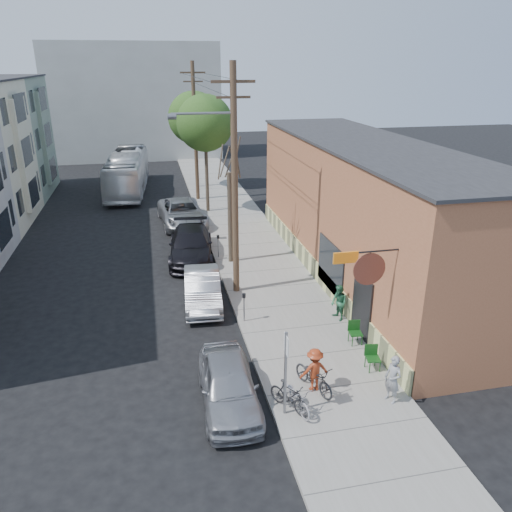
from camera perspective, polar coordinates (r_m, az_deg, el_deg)
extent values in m
plane|color=black|center=(19.65, -7.33, -9.79)|extent=(120.00, 120.00, 0.00)
cube|color=gray|center=(30.04, -1.22, 1.87)|extent=(4.50, 58.00, 0.15)
cube|color=#9E5C3A|center=(24.99, 12.22, 4.97)|extent=(5.00, 20.00, 6.50)
cube|color=#2B2B2D|center=(24.29, 12.84, 12.45)|extent=(5.20, 20.20, 0.12)
cube|color=#CFD484|center=(24.99, 6.45, -1.25)|extent=(0.10, 20.00, 1.10)
cube|color=black|center=(19.62, 12.02, -5.81)|extent=(0.10, 1.60, 2.60)
cube|color=black|center=(22.42, 8.53, -1.17)|extent=(0.08, 3.00, 2.20)
cylinder|color=brown|center=(16.37, 12.82, -1.48)|extent=(1.10, 0.06, 1.10)
cube|color=orange|center=(19.37, 10.22, -0.18)|extent=(1.00, 0.08, 0.45)
cube|color=beige|center=(36.18, -25.49, 10.44)|extent=(1.10, 3.20, 7.00)
cube|color=gray|center=(44.53, -26.87, 11.92)|extent=(6.00, 8.00, 9.00)
cube|color=gray|center=(43.93, -23.34, 12.37)|extent=(1.10, 3.20, 7.00)
cube|color=#B3B4AE|center=(58.96, -13.63, 16.83)|extent=(18.00, 8.00, 12.00)
cube|color=slate|center=(15.06, 3.38, -13.32)|extent=(0.07, 0.07, 2.80)
cube|color=silver|center=(14.51, 3.47, -10.07)|extent=(0.02, 0.45, 0.60)
cylinder|color=slate|center=(20.42, -1.36, -6.07)|extent=(0.06, 0.06, 1.10)
cylinder|color=black|center=(20.15, -1.38, -4.55)|extent=(0.14, 0.14, 0.18)
cylinder|color=slate|center=(27.12, -4.33, 1.02)|extent=(0.06, 0.06, 1.10)
cylinder|color=black|center=(26.91, -4.36, 2.22)|extent=(0.14, 0.14, 0.18)
cylinder|color=#503A28|center=(21.65, -2.44, 8.12)|extent=(0.28, 0.28, 10.00)
cube|color=#503A28|center=(21.08, -2.63, 19.30)|extent=(1.80, 0.12, 0.12)
cube|color=#503A28|center=(21.11, -2.60, 17.67)|extent=(1.40, 0.10, 0.10)
cylinder|color=slate|center=(20.90, -9.59, 15.45)|extent=(0.35, 0.24, 0.24)
cylinder|color=#503A28|center=(38.24, -6.96, 13.79)|extent=(0.28, 0.28, 10.00)
cube|color=#503A28|center=(37.93, -7.26, 20.09)|extent=(1.80, 0.12, 0.12)
cube|color=#503A28|center=(37.94, -7.21, 19.18)|extent=(1.40, 0.10, 0.10)
cylinder|color=#44392C|center=(25.88, -2.99, 4.34)|extent=(0.24, 0.24, 4.77)
cylinder|color=#44392C|center=(35.24, -5.66, 9.67)|extent=(0.24, 0.24, 5.73)
sphere|color=#32581E|center=(34.73, -5.86, 14.88)|extent=(3.80, 3.80, 3.80)
cylinder|color=#44392C|center=(42.69, -6.90, 11.41)|extent=(0.24, 0.24, 5.34)
sphere|color=#32581E|center=(42.28, -7.09, 15.42)|extent=(4.22, 4.22, 4.22)
imported|color=gray|center=(16.42, 15.37, -13.43)|extent=(0.57, 0.68, 1.59)
imported|color=#276241|center=(20.73, 9.46, -5.29)|extent=(0.72, 0.84, 1.51)
imported|color=#973216|center=(16.48, 6.69, -12.79)|extent=(1.01, 0.64, 1.49)
imported|color=black|center=(16.63, 6.65, -13.55)|extent=(1.25, 1.92, 0.95)
imported|color=black|center=(15.74, 3.83, -15.75)|extent=(1.22, 1.56, 0.94)
imported|color=gray|center=(15.81, 4.55, -15.70)|extent=(0.97, 1.78, 0.89)
imported|color=#97989E|center=(16.02, -3.14, -14.51)|extent=(1.85, 4.33, 1.46)
imported|color=#A2A3A9|center=(22.20, -6.14, -3.75)|extent=(1.85, 4.51, 1.45)
imported|color=black|center=(27.24, -7.45, 1.25)|extent=(2.81, 5.81, 1.63)
imported|color=gray|center=(33.17, -8.44, 4.89)|extent=(3.18, 6.08, 1.63)
imported|color=white|center=(42.87, -14.48, 9.26)|extent=(3.45, 11.59, 3.18)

